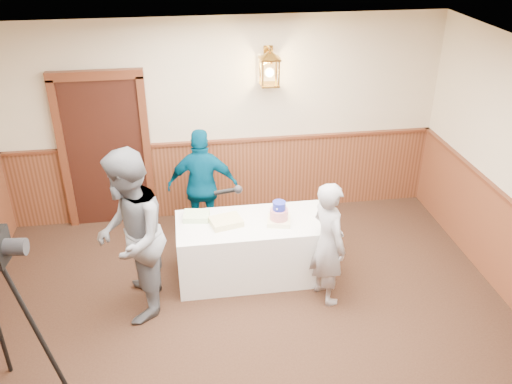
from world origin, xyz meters
TOP-DOWN VIEW (x-y plane):
  - room_shell at (-0.05, 0.45)m, footprint 6.02×7.02m
  - display_table at (0.18, 1.90)m, footprint 1.80×0.80m
  - tiered_cake at (0.47, 1.84)m, footprint 0.31×0.31m
  - sheet_cake_yellow at (-0.14, 1.89)m, footprint 0.40×0.34m
  - sheet_cake_green at (-0.47, 2.07)m, footprint 0.33×0.28m
  - interviewer at (-1.18, 1.43)m, footprint 1.53×0.95m
  - baker at (0.93, 1.35)m, footprint 0.50×0.62m
  - assistant_p at (-0.35, 2.81)m, footprint 0.96×0.50m
  - tv_camera_rig at (-2.19, 0.26)m, footprint 0.73×0.68m

SIDE VIEW (x-z plane):
  - display_table at x=0.18m, z-range 0.00..0.75m
  - baker at x=0.93m, z-range 0.00..1.48m
  - assistant_p at x=-0.35m, z-range 0.00..1.57m
  - sheet_cake_green at x=-0.47m, z-range 0.75..0.82m
  - sheet_cake_yellow at x=-0.14m, z-range 0.75..0.82m
  - tv_camera_rig at x=-2.19m, z-range -0.09..1.77m
  - tiered_cake at x=0.47m, z-range 0.72..0.99m
  - interviewer at x=-1.18m, z-range 0.00..1.94m
  - room_shell at x=-0.05m, z-range 0.12..2.93m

